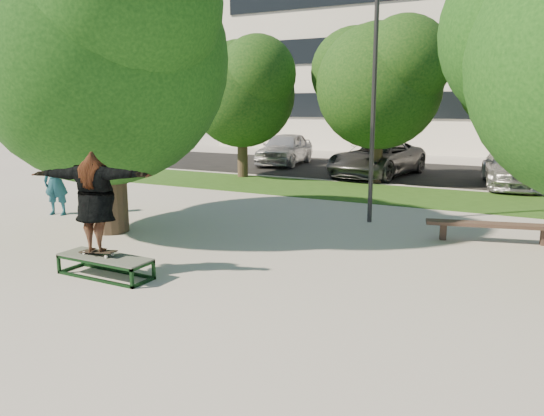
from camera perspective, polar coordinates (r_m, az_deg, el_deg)
The scene contains 17 objects.
ground at distance 10.16m, azimuth -3.75°, elevation -6.34°, with size 120.00×120.00×0.00m, color #A39E96.
grass_strip at distance 18.46m, azimuth 14.68°, elevation 1.27°, with size 30.00×4.00×0.02m, color #1E4213.
asphalt_strip at distance 24.96m, azimuth 15.94°, elevation 3.66°, with size 40.00×8.00×0.01m, color black.
tree_left at distance 13.33m, azimuth -17.96°, elevation 16.52°, with size 6.96×5.95×7.12m.
bg_tree_left at distance 22.58m, azimuth -3.32°, elevation 12.81°, with size 5.28×4.51×5.77m.
bg_tree_mid at distance 21.26m, azimuth 11.30°, elevation 13.50°, with size 5.76×4.92×6.24m.
bg_tree_right at distance 19.82m, azimuth 26.51°, elevation 11.25°, with size 5.04×4.31×5.43m.
lamppost at distance 13.86m, azimuth 10.88°, elevation 11.35°, with size 0.25×0.15×6.11m.
office_building at distance 41.14m, azimuth 18.67°, elevation 17.44°, with size 30.00×14.12×16.00m.
grind_box at distance 10.00m, azimuth -17.49°, elevation -5.99°, with size 1.80×0.60×0.38m.
skater_rig at distance 9.85m, azimuth -18.52°, elevation 0.60°, with size 2.27×1.31×1.86m.
bystander at distance 15.88m, azimuth -22.21°, elevation 2.75°, with size 0.70×0.46×1.93m, color navy.
bench at distance 12.80m, azimuth 22.71°, elevation -1.82°, with size 2.90×1.09×0.44m.
car_silver_a at distance 27.25m, azimuth 1.39°, elevation 6.40°, with size 1.94×4.82×1.64m, color silver.
car_dark at distance 25.34m, azimuth 11.43°, elevation 5.42°, with size 1.35×3.87×1.28m, color black.
car_grey at distance 23.25m, azimuth 11.24°, elevation 5.27°, with size 2.57×5.58×1.55m, color #525257.
car_silver_b at distance 21.90m, azimuth 24.54°, elevation 4.01°, with size 2.03×5.00×1.45m, color #B3B2B7.
Camera 1 is at (5.12, -8.24, 3.03)m, focal length 35.00 mm.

